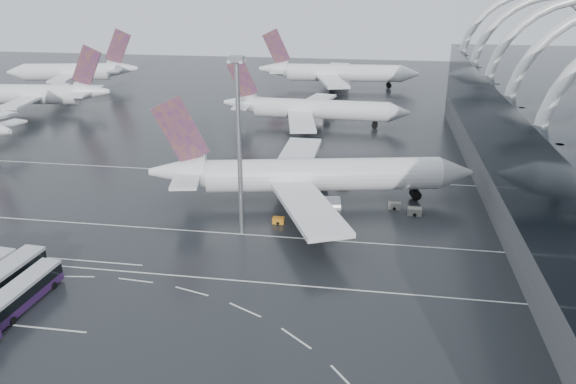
# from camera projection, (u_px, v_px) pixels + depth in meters

# --- Properties ---
(ground) EXTENTS (420.00, 420.00, 0.00)m
(ground) POSITION_uv_depth(u_px,v_px,m) (211.00, 271.00, 77.06)
(ground) COLOR black
(ground) RESTS_ON ground
(lane_marking_near) EXTENTS (120.00, 0.25, 0.01)m
(lane_marking_near) POSITION_uv_depth(u_px,v_px,m) (207.00, 278.00, 75.22)
(lane_marking_near) COLOR silver
(lane_marking_near) RESTS_ON ground
(lane_marking_mid) EXTENTS (120.00, 0.25, 0.01)m
(lane_marking_mid) POSITION_uv_depth(u_px,v_px,m) (233.00, 234.00, 88.11)
(lane_marking_mid) COLOR silver
(lane_marking_mid) RESTS_ON ground
(lane_marking_far) EXTENTS (120.00, 0.25, 0.01)m
(lane_marking_far) POSITION_uv_depth(u_px,v_px,m) (267.00, 175.00, 113.88)
(lane_marking_far) COLOR silver
(lane_marking_far) RESTS_ON ground
(bus_bay_line_north) EXTENTS (28.00, 0.25, 0.01)m
(bus_bay_line_north) POSITION_uv_depth(u_px,v_px,m) (50.00, 258.00, 80.55)
(bus_bay_line_north) COLOR silver
(bus_bay_line_north) RESTS_ON ground
(airliner_main) EXTENTS (56.99, 49.23, 19.39)m
(airliner_main) POSITION_uv_depth(u_px,v_px,m) (307.00, 176.00, 98.89)
(airliner_main) COLOR white
(airliner_main) RESTS_ON ground
(airliner_gate_b) EXTENTS (50.04, 45.09, 17.41)m
(airliner_gate_b) POSITION_uv_depth(u_px,v_px,m) (311.00, 110.00, 149.58)
(airliner_gate_b) COLOR white
(airliner_gate_b) RESTS_ON ground
(airliner_gate_c) EXTENTS (57.12, 52.64, 20.35)m
(airliner_gate_c) POSITION_uv_depth(u_px,v_px,m) (335.00, 73.00, 199.99)
(airliner_gate_c) COLOR white
(airliner_gate_c) RESTS_ON ground
(jet_remote_mid) EXTENTS (44.62, 36.01, 19.41)m
(jet_remote_mid) POSITION_uv_depth(u_px,v_px,m) (39.00, 94.00, 165.26)
(jet_remote_mid) COLOR white
(jet_remote_mid) RESTS_ON ground
(jet_remote_far) EXTENTS (46.58, 37.72, 20.32)m
(jet_remote_far) POSITION_uv_depth(u_px,v_px,m) (75.00, 72.00, 201.79)
(jet_remote_far) COLOR white
(jet_remote_far) RESTS_ON ground
(bus_row_near_c) EXTENTS (4.09, 14.03, 3.41)m
(bus_row_near_c) POSITION_uv_depth(u_px,v_px,m) (3.00, 280.00, 71.01)
(bus_row_near_c) COLOR #2B143F
(bus_row_near_c) RESTS_ON ground
(bus_row_near_d) EXTENTS (3.58, 12.71, 3.09)m
(bus_row_near_d) POSITION_uv_depth(u_px,v_px,m) (23.00, 292.00, 68.61)
(bus_row_near_d) COLOR #2B143F
(bus_row_near_d) RESTS_ON ground
(floodlight_mast) EXTENTS (2.10, 2.10, 27.34)m
(floodlight_mast) POSITION_uv_depth(u_px,v_px,m) (238.00, 127.00, 82.06)
(floodlight_mast) COLOR gray
(floodlight_mast) RESTS_ON ground
(gse_cart_belly_b) EXTENTS (2.13, 1.26, 1.16)m
(gse_cart_belly_b) POSITION_uv_depth(u_px,v_px,m) (394.00, 206.00, 97.25)
(gse_cart_belly_b) COLOR slate
(gse_cart_belly_b) RESTS_ON ground
(gse_cart_belly_c) EXTENTS (1.89, 1.12, 1.03)m
(gse_cart_belly_c) POSITION_uv_depth(u_px,v_px,m) (278.00, 220.00, 91.60)
(gse_cart_belly_c) COLOR orange
(gse_cart_belly_c) RESTS_ON ground
(gse_cart_belly_d) EXTENTS (2.32, 1.37, 1.27)m
(gse_cart_belly_d) POSITION_uv_depth(u_px,v_px,m) (415.00, 211.00, 94.77)
(gse_cart_belly_d) COLOR slate
(gse_cart_belly_d) RESTS_ON ground
(gse_cart_belly_e) EXTENTS (2.18, 1.29, 1.19)m
(gse_cart_belly_e) POSITION_uv_depth(u_px,v_px,m) (343.00, 182.00, 108.02)
(gse_cart_belly_e) COLOR orange
(gse_cart_belly_e) RESTS_ON ground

